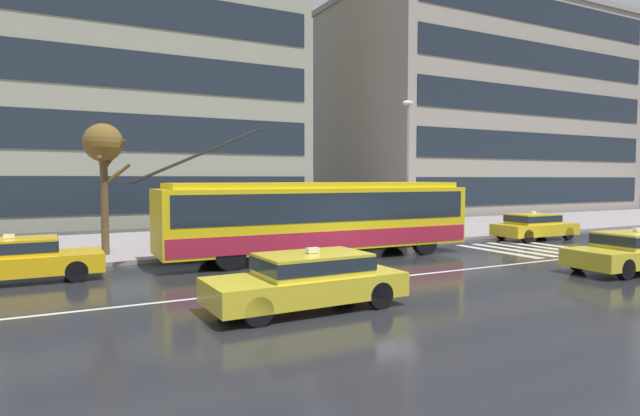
# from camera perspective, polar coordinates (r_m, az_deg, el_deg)

# --- Properties ---
(ground_plane) EXTENTS (160.00, 160.00, 0.00)m
(ground_plane) POSITION_cam_1_polar(r_m,az_deg,el_deg) (16.78, 5.62, -6.95)
(ground_plane) COLOR #242529
(sidewalk_slab) EXTENTS (80.00, 10.00, 0.14)m
(sidewalk_slab) POSITION_cam_1_polar(r_m,az_deg,el_deg) (25.49, -6.57, -3.29)
(sidewalk_slab) COLOR gray
(sidewalk_slab) RESTS_ON ground_plane
(crosswalk_stripe_edge_near) EXTENTS (0.44, 4.40, 0.01)m
(crosswalk_stripe_edge_near) POSITION_cam_1_polar(r_m,az_deg,el_deg) (22.36, 18.91, -4.54)
(crosswalk_stripe_edge_near) COLOR beige
(crosswalk_stripe_edge_near) RESTS_ON ground_plane
(crosswalk_stripe_inner_a) EXTENTS (0.44, 4.40, 0.01)m
(crosswalk_stripe_inner_a) POSITION_cam_1_polar(r_m,az_deg,el_deg) (23.01, 20.46, -4.35)
(crosswalk_stripe_inner_a) COLOR beige
(crosswalk_stripe_inner_a) RESTS_ON ground_plane
(crosswalk_stripe_center) EXTENTS (0.44, 4.40, 0.01)m
(crosswalk_stripe_center) POSITION_cam_1_polar(r_m,az_deg,el_deg) (23.68, 21.92, -4.16)
(crosswalk_stripe_center) COLOR beige
(crosswalk_stripe_center) RESTS_ON ground_plane
(crosswalk_stripe_inner_b) EXTENTS (0.44, 4.40, 0.01)m
(crosswalk_stripe_inner_b) POSITION_cam_1_polar(r_m,az_deg,el_deg) (24.37, 23.30, -3.99)
(crosswalk_stripe_inner_b) COLOR beige
(crosswalk_stripe_inner_b) RESTS_ON ground_plane
(crosswalk_stripe_edge_far) EXTENTS (0.44, 4.40, 0.01)m
(crosswalk_stripe_edge_far) POSITION_cam_1_polar(r_m,az_deg,el_deg) (25.07, 24.60, -3.82)
(crosswalk_stripe_edge_far) COLOR beige
(crosswalk_stripe_edge_far) RESTS_ON ground_plane
(lane_centre_line) EXTENTS (72.00, 0.14, 0.01)m
(lane_centre_line) POSITION_cam_1_polar(r_m,az_deg,el_deg) (15.81, 8.02, -7.59)
(lane_centre_line) COLOR silver
(lane_centre_line) RESTS_ON ground_plane
(trolleybus) EXTENTS (12.67, 2.72, 4.73)m
(trolleybus) POSITION_cam_1_polar(r_m,az_deg,el_deg) (19.29, 0.04, -0.92)
(trolleybus) COLOR yellow
(trolleybus) RESTS_ON ground_plane
(taxi_oncoming_far) EXTENTS (4.67, 1.99, 1.39)m
(taxi_oncoming_far) POSITION_cam_1_polar(r_m,az_deg,el_deg) (19.40, 31.45, -3.93)
(taxi_oncoming_far) COLOR yellow
(taxi_oncoming_far) RESTS_ON ground_plane
(taxi_queued_behind_bus) EXTENTS (4.56, 1.82, 1.39)m
(taxi_queued_behind_bus) POSITION_cam_1_polar(r_m,az_deg,el_deg) (17.20, -30.72, -4.77)
(taxi_queued_behind_bus) COLOR yellow
(taxi_queued_behind_bus) RESTS_ON ground_plane
(taxi_oncoming_near) EXTENTS (4.57, 1.91, 1.39)m
(taxi_oncoming_near) POSITION_cam_1_polar(r_m,az_deg,el_deg) (11.89, -1.30, -7.74)
(taxi_oncoming_near) COLOR yellow
(taxi_oncoming_near) RESTS_ON ground_plane
(taxi_ahead_of_bus) EXTENTS (4.23, 1.84, 1.39)m
(taxi_ahead_of_bus) POSITION_cam_1_polar(r_m,az_deg,el_deg) (27.17, 22.58, -1.77)
(taxi_ahead_of_bus) COLOR yellow
(taxi_ahead_of_bus) RESTS_ON ground_plane
(bus_shelter) EXTENTS (4.25, 1.89, 2.41)m
(bus_shelter) POSITION_cam_1_polar(r_m,az_deg,el_deg) (21.80, -7.41, 0.67)
(bus_shelter) COLOR gray
(bus_shelter) RESTS_ON sidewalk_slab
(pedestrian_at_shelter) EXTENTS (1.27, 1.27, 1.96)m
(pedestrian_at_shelter) POSITION_cam_1_polar(r_m,az_deg,el_deg) (21.71, 0.56, 0.02)
(pedestrian_at_shelter) COLOR brown
(pedestrian_at_shelter) RESTS_ON sidewalk_slab
(pedestrian_approaching_curb) EXTENTS (1.10, 1.10, 1.92)m
(pedestrian_approaching_curb) POSITION_cam_1_polar(r_m,az_deg,el_deg) (21.56, -4.91, -0.23)
(pedestrian_approaching_curb) COLOR black
(pedestrian_approaching_curb) RESTS_ON sidewalk_slab
(pedestrian_walking_past) EXTENTS (0.45, 0.45, 1.76)m
(pedestrian_walking_past) POSITION_cam_1_polar(r_m,az_deg,el_deg) (24.98, 2.19, -0.83)
(pedestrian_walking_past) COLOR #2B3051
(pedestrian_walking_past) RESTS_ON sidewalk_slab
(pedestrian_waiting_by_pole) EXTENTS (0.51, 0.51, 1.70)m
(pedestrian_waiting_by_pole) POSITION_cam_1_polar(r_m,az_deg,el_deg) (23.20, -6.68, -1.26)
(pedestrian_waiting_by_pole) COLOR #4C433C
(pedestrian_waiting_by_pole) RESTS_ON sidewalk_slab
(street_lamp) EXTENTS (0.60, 0.32, 6.43)m
(street_lamp) POSITION_cam_1_polar(r_m,az_deg,el_deg) (24.37, 9.64, 5.55)
(street_lamp) COLOR gray
(street_lamp) RESTS_ON sidewalk_slab
(street_tree_bare) EXTENTS (1.64, 2.29, 4.87)m
(street_tree_bare) POSITION_cam_1_polar(r_m,az_deg,el_deg) (20.75, -22.83, 6.01)
(street_tree_bare) COLOR brown
(street_tree_bare) RESTS_ON sidewalk_slab
(office_tower_corner_left) EXTENTS (19.81, 11.34, 29.81)m
(office_tower_corner_left) POSITION_cam_1_polar(r_m,az_deg,el_deg) (39.99, -18.31, 20.49)
(office_tower_corner_left) COLOR #979A84
(office_tower_corner_left) RESTS_ON ground_plane
(office_tower_corner_right) EXTENTS (27.56, 14.93, 18.58)m
(office_tower_corner_right) POSITION_cam_1_polar(r_m,az_deg,el_deg) (51.59, 16.97, 10.18)
(office_tower_corner_right) COLOR #A49A8B
(office_tower_corner_right) RESTS_ON ground_plane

